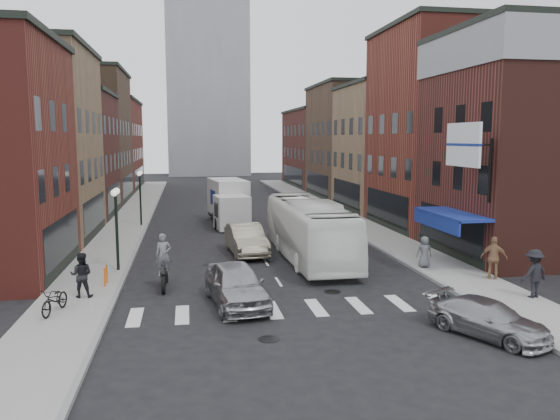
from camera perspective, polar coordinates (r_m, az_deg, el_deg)
The scene contains 32 objects.
ground at distance 24.10m, azimuth 0.25°, elevation -8.13°, with size 160.00×160.00×0.00m, color black.
sidewalk_left at distance 45.53m, azimuth -15.28°, elevation -0.86°, with size 3.00×74.00×0.15m, color gray.
sidewalk_right at distance 47.01m, azimuth 5.81°, elevation -0.37°, with size 3.00×74.00×0.15m, color gray.
curb_left at distance 45.42m, azimuth -13.39°, elevation -0.91°, with size 0.20×74.00×0.16m, color gray.
curb_right at distance 46.65m, azimuth 4.03°, elevation -0.51°, with size 0.20×74.00×0.16m, color gray.
crosswalk_stripes at distance 21.28m, azimuth 1.67°, elevation -10.27°, with size 12.00×2.20×0.01m, color silver.
bldg_left_mid_a at distance 38.45m, azimuth -26.48°, elevation 6.22°, with size 10.30×10.20×12.30m.
bldg_left_mid_b at distance 48.14m, azimuth -23.01°, elevation 5.32°, with size 10.30×10.20×10.30m.
bldg_left_far_a at distance 58.88m, azimuth -20.65°, elevation 7.19°, with size 10.30×12.20×13.30m.
bldg_left_far_b at distance 72.69m, azimuth -18.54°, elevation 6.47°, with size 10.30×16.20×11.30m.
bldg_right_corner at distance 33.32m, azimuth 25.23°, elevation 6.21°, with size 10.30×9.20×12.30m.
bldg_right_mid_a at distance 41.48m, azimuth 17.74°, elevation 8.07°, with size 10.30×10.20×14.30m.
bldg_right_mid_b at distance 50.58m, azimuth 12.43°, elevation 6.39°, with size 10.30×10.20×11.30m.
bldg_right_far_a at distance 60.90m, azimuth 8.52°, elevation 7.11°, with size 10.30×12.20×12.30m.
bldg_right_far_b at distance 74.34m, azimuth 5.12°, elevation 6.45°, with size 10.30×16.20×10.30m.
awning_blue at distance 28.73m, azimuth 17.16°, elevation -0.56°, with size 1.80×5.00×0.78m.
billboard_sign at distance 26.55m, azimuth 18.75°, elevation 6.33°, with size 1.52×3.00×3.70m.
distant_tower at distance 102.62m, azimuth -7.71°, elevation 17.84°, with size 14.00×14.00×50.00m, color #9399A0.
streetlamp_near at distance 27.30m, azimuth -16.75°, elevation -0.35°, with size 0.32×1.22×4.11m.
streetlamp_far at distance 41.15m, azimuth -14.42°, elevation 2.28°, with size 0.32×1.22×4.11m.
bike_rack at distance 25.13m, azimuth -17.74°, elevation -6.54°, with size 0.08×0.68×0.80m.
box_truck at distance 41.37m, azimuth -5.35°, elevation 0.76°, with size 3.00×7.93×3.34m.
motorcycle_rider at distance 24.18m, azimuth -12.06°, elevation -5.45°, with size 0.70×2.40×2.44m.
transit_bus at distance 29.47m, azimuth 3.01°, elevation -2.04°, with size 2.71×11.57×3.22m, color white.
sedan_left_near at distance 21.57m, azimuth -4.61°, elevation -7.75°, with size 1.96×4.86×1.66m, color #A2A2A6.
sedan_left_far at distance 30.79m, azimuth -3.56°, elevation -3.09°, with size 1.77×5.08×1.67m, color #ACA38B.
curb_car at distance 19.55m, azimuth 20.92°, elevation -10.56°, with size 1.67×4.12×1.20m, color #A2A3A7.
parked_bicycle at distance 21.78m, azimuth -22.45°, elevation -8.68°, with size 0.65×1.86×0.98m, color black.
ped_left_solo at distance 23.41m, azimuth -20.05°, elevation -6.38°, with size 0.88×0.51×1.82m, color black.
ped_right_a at distance 24.20m, azimuth 25.00°, elevation -6.02°, with size 1.26×0.63×1.96m, color black.
ped_right_b at distance 26.56m, azimuth 21.45°, elevation -4.68°, with size 1.14×0.57×1.95m, color #966F4C.
ped_right_c at distance 27.94m, azimuth 14.86°, elevation -4.24°, with size 0.76×0.49×1.55m, color #585C60.
Camera 1 is at (-4.03, -22.85, 6.50)m, focal length 35.00 mm.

